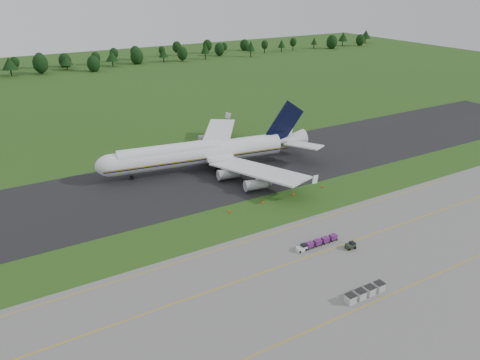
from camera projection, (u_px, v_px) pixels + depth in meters
ground at (250, 216)px, 115.91m from camera, size 600.00×600.00×0.00m
apron at (343, 288)px, 89.01m from camera, size 300.00×52.00×0.06m
taxiway at (201, 177)px, 138.04m from camera, size 300.00×40.00×0.08m
apron_markings at (319, 270)px, 94.55m from camera, size 300.00×30.20×0.01m
tree_line at (63, 62)px, 287.26m from camera, size 526.38×23.10×11.38m
aircraft at (203, 152)px, 141.99m from camera, size 67.64×64.95×18.92m
baggage_train at (317, 243)px, 102.77m from camera, size 10.84×1.39×1.33m
utility_cart at (350, 246)px, 101.76m from camera, size 2.25×1.50×1.18m
uld_row at (365, 292)px, 86.41m from camera, size 8.93×1.73×1.71m
edge_markers at (278, 198)px, 124.40m from camera, size 30.39×0.30×0.60m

